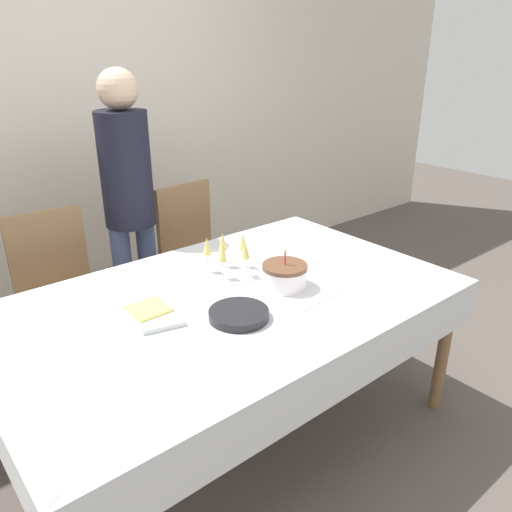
{
  "coord_description": "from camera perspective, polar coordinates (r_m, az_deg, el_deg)",
  "views": [
    {
      "loc": [
        -1.14,
        -1.56,
        1.73
      ],
      "look_at": [
        0.2,
        0.05,
        0.85
      ],
      "focal_mm": 35.0,
      "sensor_mm": 36.0,
      "label": 1
    }
  ],
  "objects": [
    {
      "name": "fork_pile",
      "position": [
        1.97,
        -10.6,
        -7.77
      ],
      "size": [
        0.18,
        0.1,
        0.02
      ],
      "color": "silver",
      "rests_on": "dining_table"
    },
    {
      "name": "dining_table",
      "position": [
        2.22,
        -3.11,
        -6.88
      ],
      "size": [
        1.99,
        1.23,
        0.73
      ],
      "color": "white",
      "rests_on": "ground_plane"
    },
    {
      "name": "plate_stack_main",
      "position": [
        2.0,
        -1.98,
        -6.68
      ],
      "size": [
        0.24,
        0.24,
        0.03
      ],
      "color": "black",
      "rests_on": "dining_table"
    },
    {
      "name": "napkin_pile",
      "position": [
        2.11,
        -12.16,
        -5.92
      ],
      "size": [
        0.15,
        0.15,
        0.01
      ],
      "color": "#E0D166",
      "rests_on": "dining_table"
    },
    {
      "name": "dining_chair_far_right",
      "position": [
        3.19,
        -6.85,
        0.27
      ],
      "size": [
        0.46,
        0.46,
        0.95
      ],
      "color": "olive",
      "rests_on": "ground_plane"
    },
    {
      "name": "cake_knife",
      "position": [
        2.16,
        7.61,
        -5.02
      ],
      "size": [
        0.3,
        0.04,
        0.0
      ],
      "color": "silver",
      "rests_on": "dining_table"
    },
    {
      "name": "person_standing",
      "position": [
        2.89,
        -14.42,
        7.19
      ],
      "size": [
        0.28,
        0.28,
        1.64
      ],
      "color": "#3F4C72",
      "rests_on": "ground_plane"
    },
    {
      "name": "birthday_cake",
      "position": [
        2.24,
        3.29,
        -2.24
      ],
      "size": [
        0.2,
        0.2,
        0.18
      ],
      "color": "white",
      "rests_on": "dining_table"
    },
    {
      "name": "dining_chair_far_left",
      "position": [
        2.86,
        -21.54,
        -4.0
      ],
      "size": [
        0.45,
        0.45,
        0.95
      ],
      "color": "olive",
      "rests_on": "ground_plane"
    },
    {
      "name": "champagne_tray",
      "position": [
        2.36,
        -3.17,
        -0.06
      ],
      "size": [
        0.28,
        0.28,
        0.18
      ],
      "color": "silver",
      "rests_on": "dining_table"
    },
    {
      "name": "wall_back",
      "position": [
        3.52,
        -21.27,
        15.15
      ],
      "size": [
        8.0,
        0.05,
        2.7
      ],
      "color": "silver",
      "rests_on": "ground_plane"
    },
    {
      "name": "ground_plane",
      "position": [
        2.59,
        -2.8,
        -19.05
      ],
      "size": [
        12.0,
        12.0,
        0.0
      ],
      "primitive_type": "plane",
      "color": "#564C47"
    }
  ]
}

